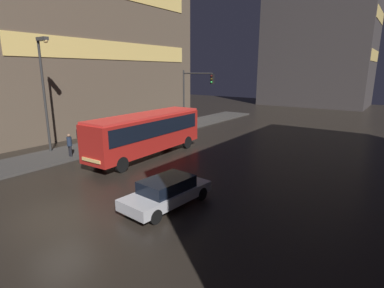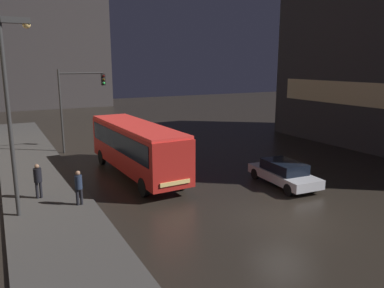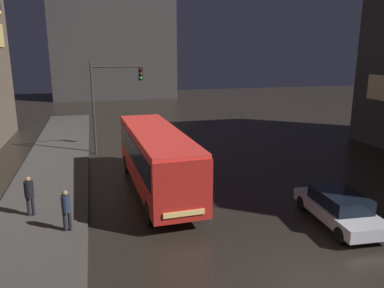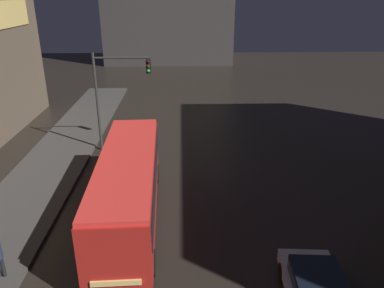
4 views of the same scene
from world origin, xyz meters
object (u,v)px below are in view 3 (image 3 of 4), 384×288
(bus_near, at_px, (156,154))
(pedestrian_mid, at_px, (29,192))
(car_taxi, at_px, (339,207))
(pedestrian_near, at_px, (66,207))
(traffic_light_main, at_px, (111,92))

(bus_near, height_order, pedestrian_mid, bus_near)
(bus_near, bearing_deg, pedestrian_mid, 15.37)
(car_taxi, relative_size, pedestrian_near, 2.77)
(car_taxi, distance_m, pedestrian_near, 11.01)
(bus_near, relative_size, traffic_light_main, 1.62)
(bus_near, distance_m, pedestrian_mid, 6.09)
(bus_near, distance_m, pedestrian_near, 5.63)
(pedestrian_mid, bearing_deg, bus_near, -57.30)
(car_taxi, height_order, pedestrian_near, pedestrian_near)
(pedestrian_near, bearing_deg, car_taxi, -171.01)
(car_taxi, bearing_deg, traffic_light_main, -54.69)
(pedestrian_near, height_order, pedestrian_mid, pedestrian_mid)
(pedestrian_mid, bearing_deg, traffic_light_main, -6.64)
(car_taxi, xyz_separation_m, traffic_light_main, (-8.38, 13.88, 3.56))
(bus_near, height_order, car_taxi, bus_near)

